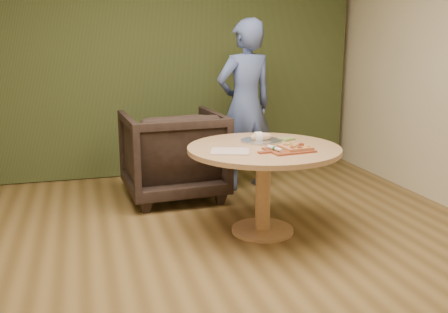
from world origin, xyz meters
TOP-DOWN VIEW (x-y plane):
  - room_shell at (0.00, 0.00)m, footprint 5.04×6.04m
  - curtain at (0.00, 2.90)m, footprint 4.80×0.14m
  - pedestal_table at (0.52, 0.72)m, footprint 1.27×1.27m
  - pizza_paddle at (0.65, 0.51)m, footprint 0.46×0.32m
  - flatbread_pizza at (0.71, 0.51)m, footprint 0.24×0.24m
  - cutlery_roll at (0.53, 0.50)m, footprint 0.07×0.20m
  - newspaper at (0.20, 0.60)m, footprint 0.37×0.33m
  - serving_tray at (0.57, 0.91)m, footprint 0.36×0.36m
  - bread_roll at (0.56, 0.91)m, footprint 0.19×0.09m
  - green_packet at (0.81, 0.91)m, footprint 0.15×0.14m
  - armchair at (-0.03, 1.90)m, footprint 1.03×0.97m
  - person_standing at (0.79, 2.01)m, footprint 0.74×0.57m

SIDE VIEW (x-z plane):
  - armchair at x=-0.03m, z-range 0.00..1.00m
  - pedestal_table at x=0.52m, z-range 0.23..0.98m
  - newspaper at x=0.20m, z-range 0.75..0.76m
  - serving_tray at x=0.57m, z-range 0.75..0.77m
  - pizza_paddle at x=0.65m, z-range 0.75..0.77m
  - green_packet at x=0.81m, z-range 0.75..0.77m
  - flatbread_pizza at x=0.71m, z-range 0.76..0.80m
  - cutlery_roll at x=0.53m, z-range 0.76..0.80m
  - bread_roll at x=0.56m, z-range 0.75..0.84m
  - person_standing at x=0.79m, z-range 0.00..1.83m
  - room_shell at x=0.00m, z-range -0.02..2.82m
  - curtain at x=0.00m, z-range 0.01..2.79m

